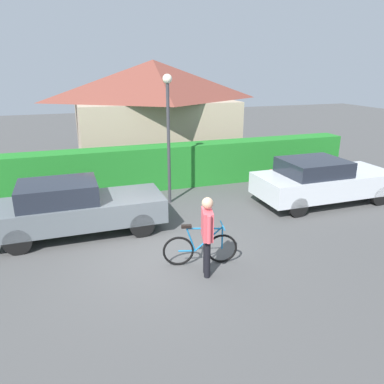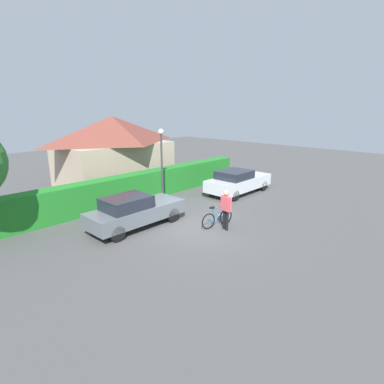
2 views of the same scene
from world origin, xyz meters
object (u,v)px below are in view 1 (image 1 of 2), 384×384
at_px(person_rider, 207,230).
at_px(street_lamp, 168,122).
at_px(parked_car_near, 75,207).
at_px(bicycle, 200,248).
at_px(fire_hydrant, 270,180).
at_px(parked_car_far, 322,180).

relative_size(person_rider, street_lamp, 0.43).
bearing_deg(person_rider, parked_car_near, 129.81).
relative_size(bicycle, fire_hydrant, 2.02).
bearing_deg(person_rider, bicycle, 86.34).
bearing_deg(parked_car_far, person_rider, -149.37).
bearing_deg(person_rider, parked_car_far, 30.63).
bearing_deg(bicycle, parked_car_far, 26.62).
bearing_deg(fire_hydrant, parked_car_near, -167.32).
xyz_separation_m(parked_car_far, person_rider, (-5.07, -3.00, 0.28)).
bearing_deg(street_lamp, bicycle, -95.76).
distance_m(person_rider, street_lamp, 4.82).
bearing_deg(fire_hydrant, bicycle, -135.31).
relative_size(bicycle, person_rider, 0.95).
bearing_deg(bicycle, street_lamp, 84.24).
xyz_separation_m(bicycle, fire_hydrant, (4.05, 4.01, 0.03)).
xyz_separation_m(bicycle, street_lamp, (0.41, 4.06, 2.21)).
bearing_deg(fire_hydrant, person_rider, -132.32).
xyz_separation_m(bicycle, person_rider, (-0.03, -0.48, 0.64)).
distance_m(parked_car_near, parked_car_far, 7.57).
bearing_deg(person_rider, fire_hydrant, 47.68).
relative_size(parked_car_near, parked_car_far, 0.97).
xyz_separation_m(parked_car_far, street_lamp, (-4.63, 1.53, 1.86)).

